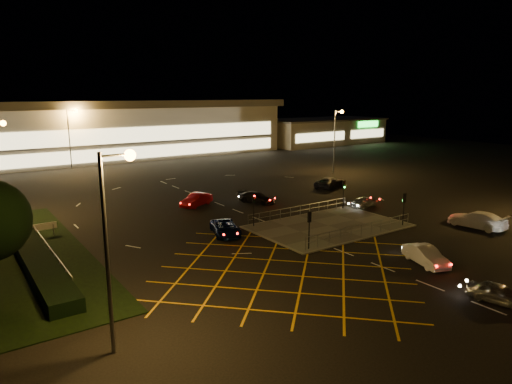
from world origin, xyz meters
TOP-DOWN VIEW (x-y plane):
  - ground at (0.00, 0.00)m, footprint 180.00×180.00m
  - pedestrian_island at (2.00, -2.00)m, footprint 14.00×9.00m
  - hedge at (-23.00, 6.00)m, footprint 2.00×26.00m
  - supermarket at (0.00, 61.95)m, footprint 72.00×26.50m
  - retail_unit_a at (46.00, 53.97)m, footprint 18.80×14.80m
  - retail_unit_b at (62.00, 53.96)m, footprint 14.80×14.80m
  - streetlight_sw at (-21.56, -12.00)m, footprint 1.78×0.56m
  - streetlight_ne at (24.44, 20.00)m, footprint 1.78×0.56m
  - streetlight_far_left at (-9.56, 48.00)m, footprint 1.78×0.56m
  - streetlight_far_right at (30.44, 50.00)m, footprint 1.78×0.56m
  - signal_sw at (-4.00, -5.99)m, footprint 0.28×0.30m
  - signal_se at (8.00, -5.99)m, footprint 0.28×0.30m
  - signal_nw at (-4.00, 1.99)m, footprint 0.28×0.30m
  - signal_ne at (8.00, 1.99)m, footprint 0.28×0.30m
  - car_near_silver at (-0.85, -19.94)m, footprint 2.14×3.80m
  - car_queue_white at (1.09, -13.42)m, footprint 2.76×4.44m
  - car_left_blue at (-7.50, 1.43)m, footprint 3.56×5.16m
  - car_far_dkgrey at (1.90, 10.00)m, footprint 3.49×4.75m
  - car_right_silver at (10.70, 1.35)m, footprint 3.81×1.90m
  - car_circ_red at (-4.63, 12.64)m, footprint 4.66×3.37m
  - car_east_grey at (15.19, 11.62)m, footprint 5.81×4.11m
  - car_approach_white at (13.53, -10.27)m, footprint 2.68×5.60m

SIDE VIEW (x-z plane):
  - ground at x=0.00m, z-range 0.00..0.00m
  - pedestrian_island at x=2.00m, z-range 0.00..0.12m
  - hedge at x=-23.00m, z-range 0.00..1.00m
  - car_near_silver at x=-0.85m, z-range 0.00..1.22m
  - car_right_silver at x=10.70m, z-range 0.00..1.25m
  - car_far_dkgrey at x=1.90m, z-range 0.00..1.28m
  - car_left_blue at x=-7.50m, z-range 0.00..1.31m
  - car_queue_white at x=1.09m, z-range 0.00..1.38m
  - car_circ_red at x=-4.63m, z-range 0.00..1.46m
  - car_east_grey at x=15.19m, z-range 0.00..1.47m
  - car_approach_white at x=13.53m, z-range 0.00..1.57m
  - signal_sw at x=-4.00m, z-range 0.79..3.94m
  - signal_se at x=8.00m, z-range 0.79..3.94m
  - signal_nw at x=-4.00m, z-range 0.79..3.94m
  - signal_ne at x=8.00m, z-range 0.79..3.94m
  - retail_unit_a at x=46.00m, z-range 0.04..6.39m
  - retail_unit_b at x=62.00m, z-range 0.05..6.40m
  - supermarket at x=0.00m, z-range 0.06..10.56m
  - streetlight_sw at x=-21.56m, z-range 1.55..11.58m
  - streetlight_ne at x=24.44m, z-range 1.55..11.58m
  - streetlight_far_left at x=-9.56m, z-range 1.55..11.58m
  - streetlight_far_right at x=30.44m, z-range 1.55..11.58m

